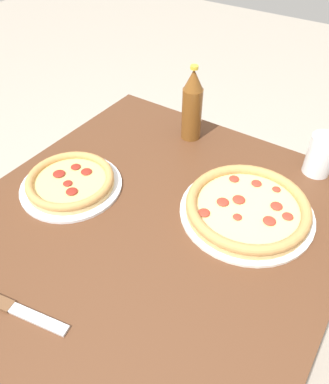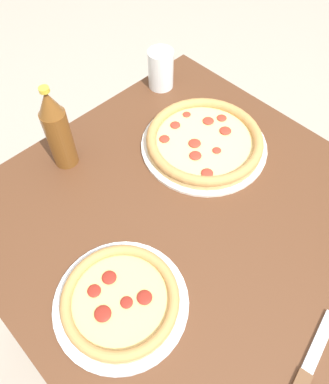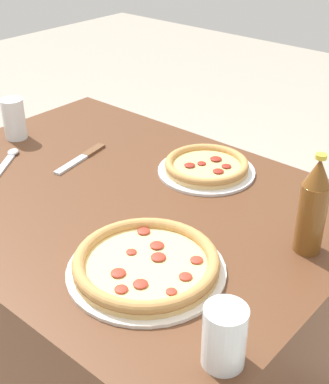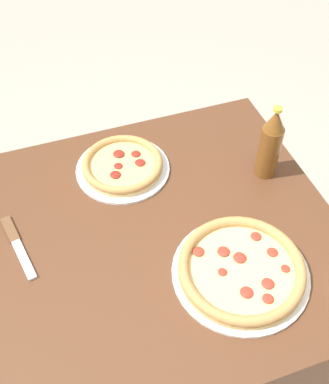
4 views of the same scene
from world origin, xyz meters
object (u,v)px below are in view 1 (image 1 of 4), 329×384
object	(u,v)px
beer_bottle	(192,105)
pizza_pepperoni	(247,208)
pizza_margherita	(71,182)
glass_lemonade	(320,157)
knife	(16,309)

from	to	relation	value
beer_bottle	pizza_pepperoni	bearing A→B (deg)	53.67
pizza_pepperoni	beer_bottle	bearing A→B (deg)	-126.33
pizza_margherita	beer_bottle	size ratio (longest dim) A/B	1.16
glass_lemonade	beer_bottle	world-z (taller)	beer_bottle
pizza_margherita	beer_bottle	distance (m)	0.42
pizza_pepperoni	glass_lemonade	world-z (taller)	glass_lemonade
pizza_pepperoni	glass_lemonade	size ratio (longest dim) A/B	2.87
pizza_pepperoni	beer_bottle	distance (m)	0.37
beer_bottle	glass_lemonade	bearing A→B (deg)	96.99
beer_bottle	knife	xyz separation A→B (m)	(0.71, 0.02, -0.11)
pizza_pepperoni	knife	xyz separation A→B (m)	(0.50, -0.26, -0.02)
pizza_margherita	glass_lemonade	size ratio (longest dim) A/B	2.34
pizza_margherita	beer_bottle	world-z (taller)	beer_bottle
pizza_margherita	beer_bottle	bearing A→B (deg)	159.57
pizza_pepperoni	knife	bearing A→B (deg)	-28.01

